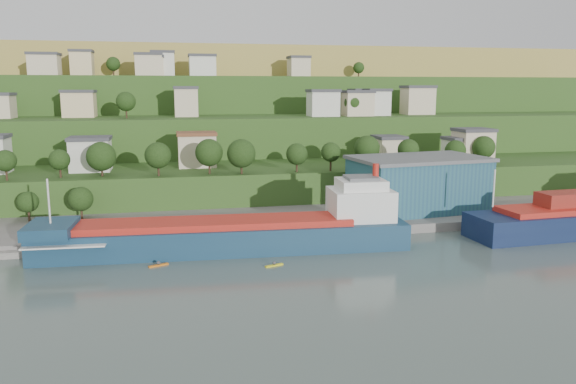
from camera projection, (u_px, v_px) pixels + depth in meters
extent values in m
plane|color=#4A5A54|center=(275.00, 264.00, 99.42)|extent=(500.00, 500.00, 0.00)
cube|color=slate|center=(337.00, 223.00, 130.44)|extent=(220.00, 26.00, 4.00)
cube|color=#284719|center=(237.00, 203.00, 153.29)|extent=(260.00, 32.00, 20.00)
cube|color=#284719|center=(226.00, 185.00, 182.16)|extent=(280.00, 32.00, 44.00)
cube|color=#284719|center=(218.00, 172.00, 211.02)|extent=(300.00, 32.00, 70.00)
cube|color=olive|center=(205.00, 151.00, 282.21)|extent=(360.00, 120.00, 96.00)
cube|color=silver|center=(91.00, 155.00, 143.13)|extent=(9.75, 8.73, 7.83)
cube|color=#3F3F44|center=(90.00, 138.00, 142.34)|extent=(10.35, 9.33, 0.90)
cube|color=beige|center=(96.00, 154.00, 148.05)|extent=(7.20, 7.72, 7.48)
cube|color=#3F3F44|center=(95.00, 138.00, 147.29)|extent=(7.80, 8.32, 0.90)
cube|color=beige|center=(197.00, 151.00, 150.53)|extent=(9.87, 8.13, 8.44)
cube|color=brown|center=(196.00, 134.00, 149.69)|extent=(10.47, 8.73, 0.90)
cube|color=beige|center=(389.00, 150.00, 162.66)|extent=(7.60, 8.81, 6.48)
cube|color=#3F3F44|center=(389.00, 137.00, 162.00)|extent=(8.20, 9.41, 0.90)
cube|color=silver|center=(460.00, 151.00, 160.12)|extent=(7.90, 8.22, 6.32)
cube|color=#3F3F44|center=(461.00, 138.00, 159.47)|extent=(8.50, 8.82, 0.90)
cube|color=beige|center=(473.00, 147.00, 159.44)|extent=(9.28, 8.51, 8.80)
cube|color=#3F3F44|center=(474.00, 130.00, 158.56)|extent=(9.88, 9.11, 0.90)
cube|color=beige|center=(1.00, 107.00, 167.32)|extent=(7.03, 8.41, 6.69)
cube|color=#3F3F44|center=(0.00, 94.00, 166.63)|extent=(7.63, 9.01, 0.90)
cube|color=beige|center=(79.00, 105.00, 173.73)|extent=(9.34, 8.93, 7.50)
cube|color=#3F3F44|center=(79.00, 91.00, 172.97)|extent=(9.94, 9.53, 0.90)
cube|color=beige|center=(186.00, 103.00, 177.39)|extent=(7.15, 8.12, 8.60)
cube|color=#3F3F44|center=(186.00, 88.00, 176.53)|extent=(7.75, 8.72, 0.90)
cube|color=silver|center=(323.00, 104.00, 179.22)|extent=(9.10, 7.95, 7.66)
cube|color=#3F3F44|center=(323.00, 91.00, 178.45)|extent=(9.70, 8.55, 0.90)
cube|color=beige|center=(358.00, 104.00, 181.25)|extent=(9.03, 7.09, 7.38)
cube|color=#3F3F44|center=(358.00, 91.00, 180.50)|extent=(9.63, 7.69, 0.90)
cube|color=beige|center=(366.00, 103.00, 190.91)|extent=(9.91, 8.44, 7.84)
cube|color=#3F3F44|center=(366.00, 90.00, 190.11)|extent=(10.51, 9.04, 0.90)
cube|color=silver|center=(376.00, 103.00, 184.78)|extent=(7.25, 7.92, 7.85)
cube|color=#3F3F44|center=(377.00, 90.00, 183.99)|extent=(7.85, 8.52, 0.90)
cube|color=beige|center=(418.00, 101.00, 192.36)|extent=(9.85, 7.70, 8.93)
cube|color=#3F3F44|center=(418.00, 87.00, 191.47)|extent=(10.45, 8.30, 0.90)
cube|color=beige|center=(45.00, 66.00, 189.73)|extent=(9.53, 8.59, 6.84)
cube|color=#3F3F44|center=(44.00, 54.00, 189.03)|extent=(10.13, 9.19, 0.90)
cube|color=beige|center=(82.00, 64.00, 197.89)|extent=(7.29, 7.95, 8.29)
cube|color=#3F3F44|center=(81.00, 51.00, 197.06)|extent=(7.89, 8.55, 0.90)
cube|color=beige|center=(149.00, 66.00, 196.63)|extent=(9.20, 7.15, 7.17)
cube|color=#3F3F44|center=(148.00, 54.00, 195.90)|extent=(9.80, 7.75, 0.90)
cube|color=beige|center=(153.00, 67.00, 198.64)|extent=(7.46, 8.30, 6.47)
cube|color=#3F3F44|center=(152.00, 56.00, 197.97)|extent=(8.06, 8.90, 0.90)
cube|color=silver|center=(163.00, 65.00, 203.34)|extent=(8.10, 8.42, 8.30)
cube|color=#3F3F44|center=(162.00, 52.00, 202.50)|extent=(8.70, 9.02, 0.90)
cube|color=silver|center=(202.00, 67.00, 202.89)|extent=(9.35, 7.22, 7.08)
cube|color=#3F3F44|center=(202.00, 55.00, 202.17)|extent=(9.95, 7.82, 0.90)
cube|color=beige|center=(299.00, 68.00, 214.29)|extent=(7.39, 8.38, 7.09)
cube|color=#3F3F44|center=(299.00, 57.00, 213.57)|extent=(7.99, 8.98, 0.90)
cylinder|color=#382619|center=(6.00, 174.00, 127.90)|extent=(0.50, 0.50, 3.24)
sphere|color=black|center=(5.00, 161.00, 127.36)|extent=(4.92, 4.92, 4.92)
cylinder|color=#382619|center=(60.00, 171.00, 132.38)|extent=(0.50, 0.50, 2.92)
sphere|color=black|center=(59.00, 160.00, 131.87)|extent=(4.89, 4.89, 4.89)
cylinder|color=#382619|center=(102.00, 170.00, 134.54)|extent=(0.50, 0.50, 2.85)
sphere|color=black|center=(101.00, 156.00, 133.94)|extent=(6.99, 6.99, 6.99)
cylinder|color=#382619|center=(158.00, 169.00, 134.79)|extent=(0.50, 0.50, 3.25)
sphere|color=black|center=(158.00, 155.00, 134.18)|extent=(6.29, 6.29, 6.29)
cylinder|color=#382619|center=(209.00, 167.00, 138.19)|extent=(0.50, 0.50, 3.41)
sphere|color=black|center=(209.00, 153.00, 137.55)|extent=(6.75, 6.75, 6.75)
cylinder|color=#382619|center=(242.00, 168.00, 137.82)|extent=(0.50, 0.50, 3.16)
sphere|color=black|center=(241.00, 153.00, 137.18)|extent=(7.03, 7.03, 7.03)
cylinder|color=#382619|center=(297.00, 166.00, 141.34)|extent=(0.50, 0.50, 3.04)
sphere|color=black|center=(297.00, 154.00, 140.79)|extent=(5.44, 5.44, 5.44)
cylinder|color=#382619|center=(331.00, 164.00, 142.90)|extent=(0.50, 0.50, 3.50)
sphere|color=black|center=(331.00, 152.00, 142.33)|extent=(4.97, 4.97, 4.97)
cylinder|color=#382619|center=(367.00, 162.00, 146.80)|extent=(0.50, 0.50, 3.55)
sphere|color=black|center=(367.00, 148.00, 146.15)|extent=(6.69, 6.69, 6.69)
cylinder|color=#382619|center=(408.00, 162.00, 147.00)|extent=(0.50, 0.50, 3.46)
sphere|color=black|center=(408.00, 150.00, 146.40)|extent=(5.61, 5.61, 5.61)
cylinder|color=#382619|center=(455.00, 161.00, 151.17)|extent=(0.50, 0.50, 2.81)
sphere|color=black|center=(455.00, 150.00, 150.63)|extent=(5.60, 5.60, 5.60)
cylinder|color=#382619|center=(483.00, 159.00, 154.97)|extent=(0.50, 0.50, 3.11)
sphere|color=black|center=(484.00, 147.00, 154.37)|extent=(6.24, 6.24, 6.24)
cylinder|color=#382619|center=(114.00, 72.00, 203.17)|extent=(0.50, 0.50, 3.20)
sphere|color=black|center=(113.00, 64.00, 202.63)|extent=(5.00, 5.00, 5.00)
cylinder|color=#382619|center=(126.00, 113.00, 167.30)|extent=(0.50, 0.50, 3.38)
sphere|color=black|center=(126.00, 101.00, 166.70)|extent=(5.76, 5.76, 5.76)
cylinder|color=#382619|center=(352.00, 112.00, 179.92)|extent=(0.50, 0.50, 2.89)
sphere|color=black|center=(353.00, 102.00, 179.39)|extent=(5.40, 5.40, 5.40)
cylinder|color=#382619|center=(359.00, 74.00, 223.78)|extent=(0.50, 0.50, 2.74)
sphere|color=black|center=(359.00, 68.00, 223.31)|extent=(4.44, 4.44, 4.44)
cylinder|color=#382619|center=(81.00, 72.00, 201.63)|extent=(0.50, 0.50, 3.30)
sphere|color=black|center=(80.00, 63.00, 201.04)|extent=(5.91, 5.91, 5.91)
cube|color=#14324D|center=(225.00, 243.00, 107.54)|extent=(70.79, 14.85, 7.03)
cube|color=red|center=(214.00, 223.00, 106.39)|extent=(52.63, 11.86, 1.20)
cube|color=#14324D|center=(51.00, 229.00, 100.37)|extent=(8.62, 11.47, 2.01)
cube|color=silver|center=(360.00, 204.00, 111.89)|extent=(12.58, 10.68, 6.02)
cube|color=silver|center=(361.00, 184.00, 111.17)|extent=(9.46, 8.51, 2.01)
cube|color=#595B5E|center=(361.00, 178.00, 110.93)|extent=(6.34, 6.34, 0.60)
cylinder|color=red|center=(376.00, 171.00, 111.33)|extent=(1.27, 1.27, 3.01)
cylinder|color=silver|center=(49.00, 201.00, 99.46)|extent=(0.38, 0.38, 8.03)
cube|color=silver|center=(70.00, 240.00, 101.39)|extent=(14.65, 12.09, 0.25)
cylinder|color=silver|center=(494.00, 188.00, 114.95)|extent=(0.37, 0.37, 7.80)
cube|color=maroon|center=(569.00, 199.00, 119.11)|extent=(13.64, 6.27, 2.90)
cube|color=navy|center=(418.00, 185.00, 134.25)|extent=(32.02, 21.62, 12.00)
cube|color=#595B5E|center=(419.00, 158.00, 133.09)|extent=(33.14, 22.74, 0.80)
cube|color=silver|center=(25.00, 244.00, 106.57)|extent=(4.08, 2.11, 0.78)
cube|color=orange|center=(158.00, 265.00, 98.55)|extent=(3.53, 1.93, 0.27)
sphere|color=#3F3F44|center=(158.00, 263.00, 98.47)|extent=(0.62, 0.62, 0.62)
cube|color=yellow|center=(274.00, 265.00, 98.50)|extent=(3.45, 1.69, 0.26)
sphere|color=#3F3F44|center=(274.00, 263.00, 98.42)|extent=(0.60, 0.60, 0.60)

